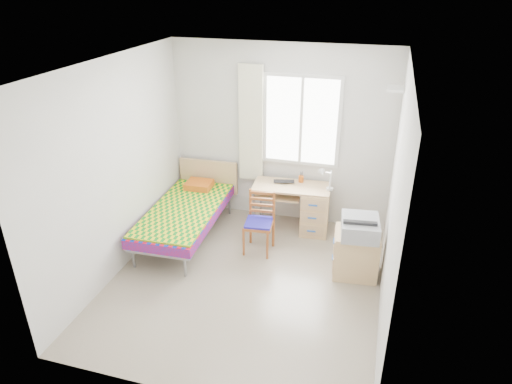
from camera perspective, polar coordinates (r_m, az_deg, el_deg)
floor at (r=5.71m, az=-1.31°, el=-11.02°), size 3.50×3.50×0.00m
ceiling at (r=4.64m, az=-1.65°, el=15.59°), size 3.50×3.50×0.00m
wall_back at (r=6.61m, az=3.07°, el=7.06°), size 3.20×0.00×3.20m
wall_left at (r=5.69m, az=-17.06°, el=2.72°), size 0.00×3.50×3.50m
wall_right at (r=4.85m, az=16.89°, el=-1.33°), size 0.00×3.50×3.50m
window at (r=6.46m, az=5.70°, el=8.83°), size 1.10×0.04×1.30m
curtain at (r=6.60m, az=-0.63°, el=8.43°), size 0.35×0.05×1.70m
floating_shelf at (r=5.90m, az=17.03°, el=12.26°), size 0.20×0.32×0.03m
bed at (r=6.48m, az=-8.61°, el=-2.29°), size 0.96×1.95×0.83m
desk at (r=6.59m, az=6.79°, el=-1.93°), size 1.13×0.58×0.68m
chair at (r=6.06m, az=0.54°, el=-3.32°), size 0.40×0.40×0.84m
cabinet at (r=5.81m, az=12.34°, el=-7.48°), size 0.59×0.53×0.58m
printer at (r=5.57m, az=12.87°, el=-4.26°), size 0.49×0.55×0.22m
laptop at (r=6.55m, az=3.52°, el=1.14°), size 0.34×0.26×0.02m
pen_cup at (r=6.61m, az=5.66°, el=1.63°), size 0.09×0.09×0.09m
task_lamp at (r=6.25m, az=8.65°, el=1.87°), size 0.22×0.31×0.38m
book at (r=6.55m, az=2.81°, el=0.16°), size 0.15×0.20×0.01m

